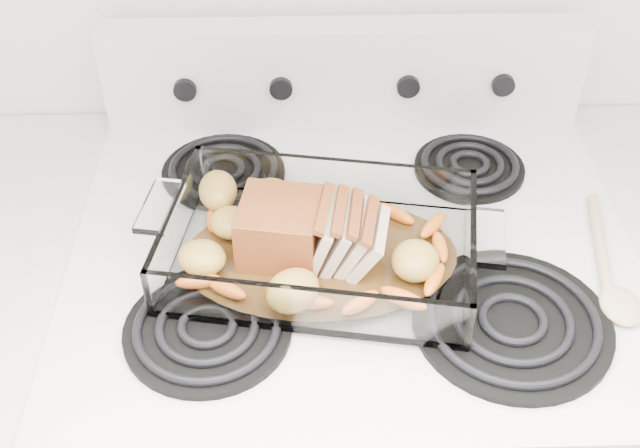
{
  "coord_description": "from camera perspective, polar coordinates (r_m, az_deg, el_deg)",
  "views": [
    {
      "loc": [
        -0.07,
        0.83,
        1.7
      ],
      "look_at": [
        -0.05,
        1.63,
        0.99
      ],
      "focal_mm": 45.0,
      "sensor_mm": 36.0,
      "label": 1
    }
  ],
  "objects": [
    {
      "name": "wooden_spoon",
      "position": [
        1.12,
        20.02,
        -3.59
      ],
      "size": [
        0.06,
        0.25,
        0.02
      ],
      "rotation": [
        0.0,
        0.0,
        -0.18
      ],
      "color": "tan",
      "rests_on": "electric_range"
    },
    {
      "name": "roast_vegetables",
      "position": [
        1.09,
        -0.24,
        -0.14
      ],
      "size": [
        0.37,
        0.2,
        0.05
      ],
      "rotation": [
        0.0,
        0.0,
        0.18
      ],
      "color": "orange",
      "rests_on": "baking_dish"
    },
    {
      "name": "pork_roast",
      "position": [
        1.05,
        -1.47,
        -0.74
      ],
      "size": [
        0.19,
        0.1,
        0.08
      ],
      "rotation": [
        0.0,
        0.0,
        -0.07
      ],
      "color": "brown",
      "rests_on": "baking_dish"
    },
    {
      "name": "electric_range",
      "position": [
        1.47,
        1.86,
        -14.37
      ],
      "size": [
        0.78,
        0.7,
        1.12
      ],
      "color": "silver",
      "rests_on": "ground"
    },
    {
      "name": "baking_dish",
      "position": [
        1.07,
        0.03,
        -1.83
      ],
      "size": [
        0.4,
        0.26,
        0.08
      ],
      "rotation": [
        0.0,
        0.0,
        -0.17
      ],
      "color": "white",
      "rests_on": "electric_range"
    }
  ]
}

